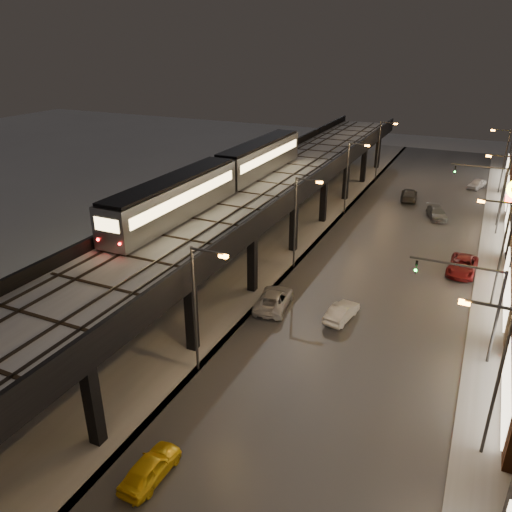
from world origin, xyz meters
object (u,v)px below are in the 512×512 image
at_px(car_near_white, 342,313).
at_px(car_mid_silver, 274,300).
at_px(car_onc_dark, 462,266).
at_px(car_onc_red, 477,184).
at_px(subway_train, 223,174).
at_px(car_onc_white, 437,213).
at_px(car_taxi, 150,468).
at_px(car_mid_dark, 409,195).

distance_m(car_near_white, car_mid_silver, 5.66).
relative_size(car_near_white, car_onc_dark, 0.77).
bearing_deg(car_near_white, car_onc_red, -91.06).
bearing_deg(subway_train, car_onc_white, 47.31).
bearing_deg(car_onc_dark, car_taxi, -107.45).
relative_size(car_mid_dark, car_onc_dark, 0.97).
relative_size(subway_train, car_onc_red, 8.57).
height_order(car_mid_silver, car_onc_dark, car_onc_dark).
relative_size(car_taxi, car_onc_white, 0.84).
relative_size(car_near_white, car_mid_silver, 0.77).
relative_size(subway_train, car_near_white, 8.42).
xyz_separation_m(car_mid_dark, car_onc_dark, (8.43, -21.75, -0.01)).
bearing_deg(car_near_white, car_mid_silver, 13.08).
xyz_separation_m(car_onc_dark, car_onc_white, (-4.06, 15.34, -0.07)).
distance_m(car_near_white, car_onc_red, 45.57).
bearing_deg(subway_train, car_near_white, -28.96).
xyz_separation_m(car_mid_dark, car_onc_red, (8.15, 10.04, -0.06)).
bearing_deg(car_taxi, car_onc_dark, -110.05).
bearing_deg(car_onc_dark, car_onc_white, 108.42).
relative_size(car_onc_dark, car_onc_white, 1.15).
bearing_deg(car_onc_red, car_taxi, -80.83).
distance_m(car_onc_dark, car_onc_white, 15.86).
relative_size(car_taxi, car_onc_red, 0.97).
height_order(subway_train, car_onc_white, subway_train).
xyz_separation_m(car_taxi, car_near_white, (4.45, 19.19, 0.01)).
bearing_deg(car_onc_red, car_mid_silver, -86.49).
relative_size(subway_train, car_onc_dark, 6.45).
relative_size(car_mid_silver, car_onc_dark, 1.00).
bearing_deg(car_onc_white, subway_train, -152.15).
height_order(car_near_white, car_onc_red, car_onc_red).
bearing_deg(car_near_white, subway_train, -20.29).
xyz_separation_m(car_mid_dark, car_onc_white, (4.37, -6.42, -0.08)).
bearing_deg(subway_train, car_onc_dark, 12.24).
distance_m(car_onc_white, car_onc_red, 16.89).
relative_size(car_mid_silver, car_mid_dark, 1.03).
bearing_deg(car_taxi, car_near_white, -102.08).
height_order(car_taxi, car_onc_white, car_onc_white).
relative_size(car_onc_white, car_onc_red, 1.15).
distance_m(car_taxi, car_onc_dark, 34.62).
xyz_separation_m(subway_train, car_mid_dark, (14.34, 26.69, -7.57)).
relative_size(car_taxi, car_onc_dark, 0.73).
distance_m(car_mid_dark, car_onc_dark, 23.33).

